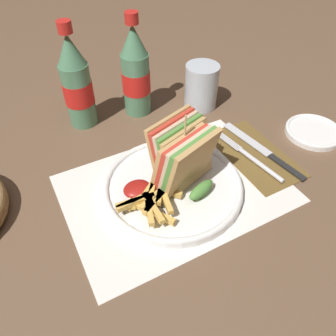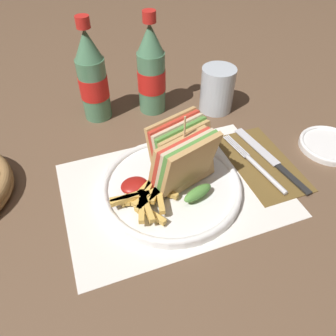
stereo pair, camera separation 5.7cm
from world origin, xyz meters
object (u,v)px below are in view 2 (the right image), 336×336
knife (271,159)px  glass_near (217,89)px  plate_main (172,187)px  side_saucer (330,145)px  coke_bottle_near (92,78)px  club_sandwich (183,158)px  fork (259,168)px  coke_bottle_far (151,72)px

knife → glass_near: glass_near is taller
plate_main → side_saucer: plate_main is taller
plate_main → side_saucer: (0.35, 0.00, -0.00)m
coke_bottle_near → glass_near: (0.27, -0.07, -0.04)m
club_sandwich → fork: size_ratio=0.77×
plate_main → knife: plate_main is taller
fork → glass_near: (0.02, 0.22, 0.04)m
glass_near → side_saucer: size_ratio=0.86×
fork → coke_bottle_far: size_ratio=0.82×
coke_bottle_far → plate_main: bearing=-100.9°
side_saucer → knife: bearing=177.5°
club_sandwich → coke_bottle_near: 0.29m
coke_bottle_near → fork: bearing=-49.1°
glass_near → fork: bearing=-94.3°
knife → side_saucer: side_saucer is taller
fork → knife: size_ratio=0.86×
coke_bottle_near → coke_bottle_far: bearing=-7.1°
fork → coke_bottle_near: 0.39m
knife → side_saucer: size_ratio=1.77×
plate_main → club_sandwich: (0.02, 0.01, 0.06)m
glass_near → club_sandwich: bearing=-129.3°
fork → glass_near: glass_near is taller
knife → coke_bottle_far: coke_bottle_far is taller
club_sandwich → knife: size_ratio=0.67×
knife → plate_main: bearing=174.2°
plate_main → side_saucer: bearing=0.1°
coke_bottle_near → coke_bottle_far: size_ratio=1.00×
coke_bottle_near → side_saucer: bearing=-33.5°
club_sandwich → plate_main: bearing=-164.2°
knife → coke_bottle_near: (-0.29, 0.27, 0.09)m
plate_main → coke_bottle_near: bearing=105.1°
club_sandwich → coke_bottle_far: 0.26m
glass_near → knife: bearing=-84.4°
club_sandwich → knife: (0.19, 0.00, -0.06)m
plate_main → glass_near: (0.19, 0.21, 0.04)m
club_sandwich → knife: bearing=0.2°
plate_main → fork: bearing=-2.7°
coke_bottle_near → glass_near: bearing=-14.0°
plate_main → side_saucer: 0.35m
side_saucer → fork: bearing=-177.0°
fork → glass_near: 0.23m
knife → coke_bottle_near: coke_bottle_near is taller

